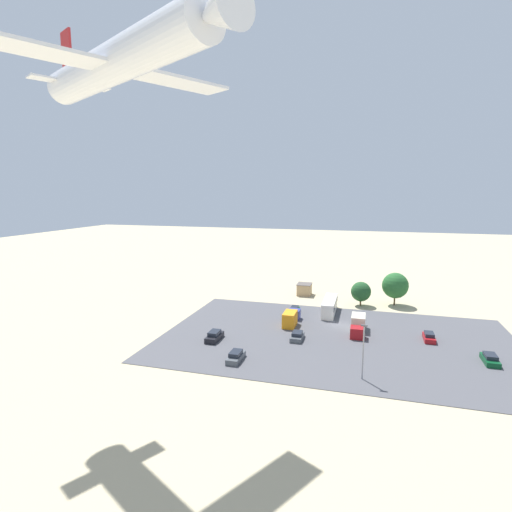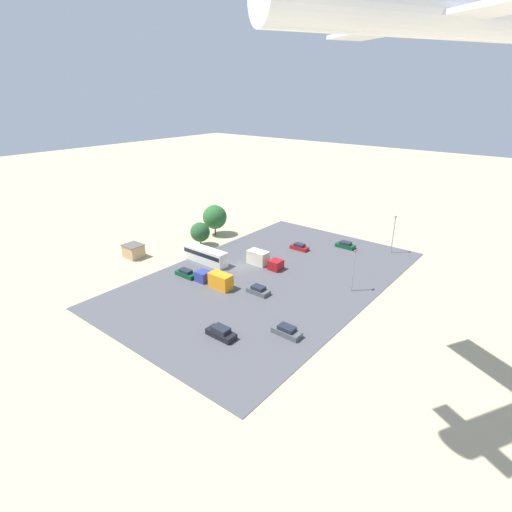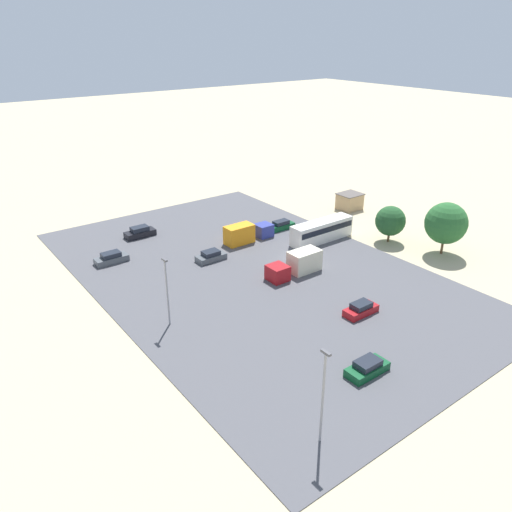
{
  "view_description": "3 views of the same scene",
  "coord_description": "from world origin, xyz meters",
  "px_view_note": "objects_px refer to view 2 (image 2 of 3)",
  "views": [
    {
      "loc": [
        -4.75,
        77.52,
        26.08
      ],
      "look_at": [
        10.5,
        23.62,
        17.08
      ],
      "focal_mm": 28.0,
      "sensor_mm": 36.0,
      "label": 1
    },
    {
      "loc": [
        56.43,
        49.7,
        33.81
      ],
      "look_at": [
        0.22,
        4.53,
        3.77
      ],
      "focal_mm": 28.0,
      "sensor_mm": 36.0,
      "label": 2
    },
    {
      "loc": [
        -48.03,
        43.29,
        29.79
      ],
      "look_at": [
        -1.21,
        8.23,
        3.05
      ],
      "focal_mm": 35.0,
      "sensor_mm": 36.0,
      "label": 3
    }
  ],
  "objects_px": {
    "bus": "(205,255)",
    "parked_car_2": "(221,333)",
    "parked_car_4": "(186,274)",
    "parked_truck_0": "(263,260)",
    "parked_car_1": "(299,247)",
    "parked_truck_1": "(216,280)",
    "parked_car_3": "(258,290)",
    "shed_building": "(134,251)",
    "parked_car_0": "(345,245)",
    "parked_car_5": "(287,331)",
    "airplane": "(463,10)"
  },
  "relations": [
    {
      "from": "parked_car_4",
      "to": "parked_truck_0",
      "type": "bearing_deg",
      "value": 148.09
    },
    {
      "from": "parked_car_0",
      "to": "parked_car_2",
      "type": "distance_m",
      "value": 44.5
    },
    {
      "from": "shed_building",
      "to": "parked_car_4",
      "type": "xyz_separation_m",
      "value": [
        -0.41,
        16.29,
        -0.78
      ]
    },
    {
      "from": "bus",
      "to": "parked_car_0",
      "type": "relative_size",
      "value": 2.46
    },
    {
      "from": "parked_car_1",
      "to": "parked_car_4",
      "type": "height_order",
      "value": "parked_car_4"
    },
    {
      "from": "parked_truck_0",
      "to": "parked_car_1",
      "type": "bearing_deg",
      "value": 175.22
    },
    {
      "from": "parked_car_1",
      "to": "parked_truck_1",
      "type": "bearing_deg",
      "value": -4.75
    },
    {
      "from": "parked_truck_0",
      "to": "parked_car_0",
      "type": "bearing_deg",
      "value": 156.62
    },
    {
      "from": "parked_car_4",
      "to": "parked_car_5",
      "type": "distance_m",
      "value": 27.29
    },
    {
      "from": "bus",
      "to": "parked_car_0",
      "type": "distance_m",
      "value": 32.5
    },
    {
      "from": "parked_car_1",
      "to": "parked_car_3",
      "type": "bearing_deg",
      "value": 14.75
    },
    {
      "from": "parked_car_4",
      "to": "shed_building",
      "type": "bearing_deg",
      "value": -88.57
    },
    {
      "from": "parked_car_2",
      "to": "parked_truck_0",
      "type": "bearing_deg",
      "value": -155.43
    },
    {
      "from": "parked_car_2",
      "to": "parked_truck_0",
      "type": "relative_size",
      "value": 0.59
    },
    {
      "from": "shed_building",
      "to": "parked_car_5",
      "type": "relative_size",
      "value": 0.9
    },
    {
      "from": "airplane",
      "to": "parked_car_0",
      "type": "bearing_deg",
      "value": 152.56
    },
    {
      "from": "parked_car_3",
      "to": "airplane",
      "type": "relative_size",
      "value": 0.13
    },
    {
      "from": "bus",
      "to": "parked_truck_1",
      "type": "distance_m",
      "value": 11.51
    },
    {
      "from": "parked_car_2",
      "to": "parked_car_4",
      "type": "relative_size",
      "value": 1.01
    },
    {
      "from": "parked_car_2",
      "to": "parked_car_3",
      "type": "bearing_deg",
      "value": -163.43
    },
    {
      "from": "bus",
      "to": "parked_car_3",
      "type": "height_order",
      "value": "bus"
    },
    {
      "from": "parked_car_4",
      "to": "parked_truck_0",
      "type": "height_order",
      "value": "parked_truck_0"
    },
    {
      "from": "parked_car_0",
      "to": "parked_car_1",
      "type": "relative_size",
      "value": 1.04
    },
    {
      "from": "parked_car_2",
      "to": "parked_truck_0",
      "type": "distance_m",
      "value": 26.87
    },
    {
      "from": "parked_car_2",
      "to": "parked_truck_0",
      "type": "xyz_separation_m",
      "value": [
        -24.43,
        -11.17,
        0.63
      ]
    },
    {
      "from": "parked_car_1",
      "to": "parked_car_5",
      "type": "height_order",
      "value": "parked_car_5"
    },
    {
      "from": "parked_car_1",
      "to": "parked_car_3",
      "type": "relative_size",
      "value": 1.01
    },
    {
      "from": "parked_car_3",
      "to": "parked_car_4",
      "type": "xyz_separation_m",
      "value": [
        3.33,
        -15.46,
        0.01
      ]
    },
    {
      "from": "parked_truck_1",
      "to": "bus",
      "type": "bearing_deg",
      "value": 54.63
    },
    {
      "from": "parked_truck_0",
      "to": "shed_building",
      "type": "bearing_deg",
      "value": -60.46
    },
    {
      "from": "shed_building",
      "to": "parked_truck_1",
      "type": "xyz_separation_m",
      "value": [
        -1.09,
        23.71,
        -0.09
      ]
    },
    {
      "from": "parked_car_5",
      "to": "parked_car_2",
      "type": "bearing_deg",
      "value": 131.56
    },
    {
      "from": "bus",
      "to": "parked_car_5",
      "type": "distance_m",
      "value": 31.19
    },
    {
      "from": "parked_car_3",
      "to": "airplane",
      "type": "xyz_separation_m",
      "value": [
        12.97,
        29.85,
        38.66
      ]
    },
    {
      "from": "parked_car_3",
      "to": "parked_truck_1",
      "type": "bearing_deg",
      "value": 108.22
    },
    {
      "from": "parked_car_3",
      "to": "parked_car_4",
      "type": "height_order",
      "value": "parked_car_4"
    },
    {
      "from": "parked_truck_0",
      "to": "parked_car_2",
      "type": "bearing_deg",
      "value": 24.57
    },
    {
      "from": "parked_car_0",
      "to": "parked_car_4",
      "type": "relative_size",
      "value": 0.94
    },
    {
      "from": "parked_car_4",
      "to": "parked_car_1",
      "type": "bearing_deg",
      "value": 159.82
    },
    {
      "from": "parked_car_3",
      "to": "parked_car_5",
      "type": "relative_size",
      "value": 0.92
    },
    {
      "from": "parked_car_2",
      "to": "parked_car_3",
      "type": "distance_m",
      "value": 14.74
    },
    {
      "from": "bus",
      "to": "parked_car_2",
      "type": "height_order",
      "value": "bus"
    },
    {
      "from": "airplane",
      "to": "parked_car_5",
      "type": "bearing_deg",
      "value": -166.61
    },
    {
      "from": "bus",
      "to": "parked_car_1",
      "type": "distance_m",
      "value": 21.84
    },
    {
      "from": "parked_car_0",
      "to": "parked_car_3",
      "type": "distance_m",
      "value": 30.35
    },
    {
      "from": "parked_car_3",
      "to": "parked_truck_0",
      "type": "relative_size",
      "value": 0.52
    },
    {
      "from": "bus",
      "to": "parked_car_1",
      "type": "relative_size",
      "value": 2.55
    },
    {
      "from": "parked_car_2",
      "to": "parked_car_5",
      "type": "xyz_separation_m",
      "value": [
        -6.46,
        7.28,
        -0.06
      ]
    },
    {
      "from": "bus",
      "to": "parked_car_1",
      "type": "height_order",
      "value": "bus"
    },
    {
      "from": "parked_truck_1",
      "to": "airplane",
      "type": "relative_size",
      "value": 0.26
    }
  ]
}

